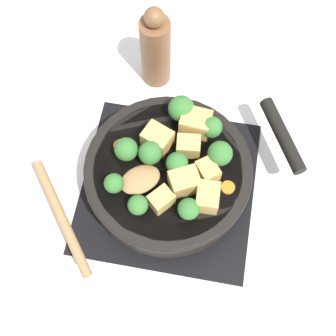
# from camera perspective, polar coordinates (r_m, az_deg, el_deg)

# --- Properties ---
(ground_plane) EXTENTS (2.40, 2.40, 0.00)m
(ground_plane) POSITION_cam_1_polar(r_m,az_deg,el_deg) (0.86, -0.00, -2.36)
(ground_plane) COLOR white
(front_burner_grate) EXTENTS (0.31, 0.31, 0.03)m
(front_burner_grate) POSITION_cam_1_polar(r_m,az_deg,el_deg) (0.85, -0.00, -2.06)
(front_burner_grate) COLOR black
(front_burner_grate) RESTS_ON ground_plane
(skillet_pan) EXTENTS (0.31, 0.37, 0.06)m
(skillet_pan) POSITION_cam_1_polar(r_m,az_deg,el_deg) (0.80, 0.14, -0.74)
(skillet_pan) COLOR black
(skillet_pan) RESTS_ON front_burner_grate
(wooden_spoon) EXTENTS (0.21, 0.22, 0.02)m
(wooden_spoon) POSITION_cam_1_polar(r_m,az_deg,el_deg) (0.76, -8.48, -3.80)
(wooden_spoon) COLOR #A87A4C
(wooden_spoon) RESTS_ON skillet_pan
(tofu_cube_center_large) EXTENTS (0.05, 0.06, 0.04)m
(tofu_cube_center_large) POSITION_cam_1_polar(r_m,az_deg,el_deg) (0.78, -1.30, 3.61)
(tofu_cube_center_large) COLOR tan
(tofu_cube_center_large) RESTS_ON skillet_pan
(tofu_cube_near_handle) EXTENTS (0.05, 0.05, 0.03)m
(tofu_cube_near_handle) POSITION_cam_1_polar(r_m,az_deg,el_deg) (0.74, -0.86, -3.88)
(tofu_cube_near_handle) COLOR tan
(tofu_cube_near_handle) RESTS_ON skillet_pan
(tofu_cube_east_chunk) EXTENTS (0.04, 0.04, 0.03)m
(tofu_cube_east_chunk) POSITION_cam_1_polar(r_m,az_deg,el_deg) (0.78, 2.50, 2.68)
(tofu_cube_east_chunk) COLOR tan
(tofu_cube_east_chunk) RESTS_ON skillet_pan
(tofu_cube_west_chunk) EXTENTS (0.04, 0.05, 0.04)m
(tofu_cube_west_chunk) POSITION_cam_1_polar(r_m,az_deg,el_deg) (0.79, 3.38, 5.52)
(tofu_cube_west_chunk) COLOR tan
(tofu_cube_west_chunk) RESTS_ON skillet_pan
(tofu_cube_back_piece) EXTENTS (0.05, 0.06, 0.04)m
(tofu_cube_back_piece) POSITION_cam_1_polar(r_m,az_deg,el_deg) (0.75, 2.01, -1.69)
(tofu_cube_back_piece) COLOR tan
(tofu_cube_back_piece) RESTS_ON skillet_pan
(tofu_cube_front_piece) EXTENTS (0.05, 0.05, 0.03)m
(tofu_cube_front_piece) POSITION_cam_1_polar(r_m,az_deg,el_deg) (0.76, 4.88, -0.19)
(tofu_cube_front_piece) COLOR tan
(tofu_cube_front_piece) RESTS_ON skillet_pan
(tofu_cube_mid_small) EXTENTS (0.05, 0.04, 0.04)m
(tofu_cube_mid_small) POSITION_cam_1_polar(r_m,az_deg,el_deg) (0.74, 4.84, -3.56)
(tofu_cube_mid_small) COLOR tan
(tofu_cube_mid_small) RESTS_ON skillet_pan
(broccoli_floret_near_spoon) EXTENTS (0.04, 0.04, 0.05)m
(broccoli_floret_near_spoon) POSITION_cam_1_polar(r_m,az_deg,el_deg) (0.80, 1.63, 7.24)
(broccoli_floret_near_spoon) COLOR #709956
(broccoli_floret_near_spoon) RESTS_ON skillet_pan
(broccoli_floret_center_top) EXTENTS (0.04, 0.04, 0.04)m
(broccoli_floret_center_top) POSITION_cam_1_polar(r_m,az_deg,el_deg) (0.78, 5.31, 4.96)
(broccoli_floret_center_top) COLOR #709956
(broccoli_floret_center_top) RESTS_ON skillet_pan
(broccoli_floret_east_rim) EXTENTS (0.04, 0.04, 0.05)m
(broccoli_floret_east_rim) POSITION_cam_1_polar(r_m,az_deg,el_deg) (0.76, -5.13, 2.27)
(broccoli_floret_east_rim) COLOR #709956
(broccoli_floret_east_rim) RESTS_ON skillet_pan
(broccoli_floret_west_rim) EXTENTS (0.03, 0.03, 0.04)m
(broccoli_floret_west_rim) POSITION_cam_1_polar(r_m,az_deg,el_deg) (0.74, -6.61, -1.89)
(broccoli_floret_west_rim) COLOR #709956
(broccoli_floret_west_rim) RESTS_ON skillet_pan
(broccoli_floret_north_edge) EXTENTS (0.03, 0.03, 0.04)m
(broccoli_floret_north_edge) POSITION_cam_1_polar(r_m,az_deg,el_deg) (0.72, 2.53, -5.02)
(broccoli_floret_north_edge) COLOR #709956
(broccoli_floret_north_edge) RESTS_ON skillet_pan
(broccoli_floret_south_cluster) EXTENTS (0.04, 0.04, 0.04)m
(broccoli_floret_south_cluster) POSITION_cam_1_polar(r_m,az_deg,el_deg) (0.75, 1.11, 0.58)
(broccoli_floret_south_cluster) COLOR #709956
(broccoli_floret_south_cluster) RESTS_ON skillet_pan
(broccoli_floret_mid_floret) EXTENTS (0.04, 0.04, 0.05)m
(broccoli_floret_mid_floret) POSITION_cam_1_polar(r_m,az_deg,el_deg) (0.76, 6.36, 1.75)
(broccoli_floret_mid_floret) COLOR #709956
(broccoli_floret_mid_floret) RESTS_ON skillet_pan
(broccoli_floret_small_inner) EXTENTS (0.04, 0.04, 0.05)m
(broccoli_floret_small_inner) POSITION_cam_1_polar(r_m,az_deg,el_deg) (0.76, -2.18, 1.85)
(broccoli_floret_small_inner) COLOR #709956
(broccoli_floret_small_inner) RESTS_ON skillet_pan
(broccoli_floret_tall_stem) EXTENTS (0.03, 0.03, 0.04)m
(broccoli_floret_tall_stem) POSITION_cam_1_polar(r_m,az_deg,el_deg) (0.73, -3.69, -4.53)
(broccoli_floret_tall_stem) COLOR #709956
(broccoli_floret_tall_stem) RESTS_ON skillet_pan
(carrot_slice_orange_thin) EXTENTS (0.02, 0.02, 0.01)m
(carrot_slice_orange_thin) POSITION_cam_1_polar(r_m,az_deg,el_deg) (0.77, 7.31, -2.38)
(carrot_slice_orange_thin) COLOR orange
(carrot_slice_orange_thin) RESTS_ON skillet_pan
(carrot_slice_near_center) EXTENTS (0.02, 0.02, 0.01)m
(carrot_slice_near_center) POSITION_cam_1_polar(r_m,az_deg,el_deg) (0.79, -5.82, 2.71)
(carrot_slice_near_center) COLOR orange
(carrot_slice_near_center) RESTS_ON skillet_pan
(pepper_mill) EXTENTS (0.06, 0.06, 0.19)m
(pepper_mill) POSITION_cam_1_polar(r_m,az_deg,el_deg) (0.90, -1.54, 14.30)
(pepper_mill) COLOR brown
(pepper_mill) RESTS_ON ground_plane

